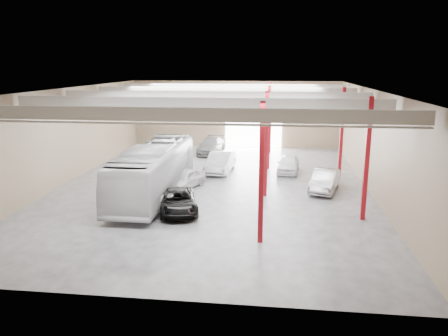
% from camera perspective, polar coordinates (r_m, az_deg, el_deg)
% --- Properties ---
extents(depot_shell, '(22.12, 32.12, 7.06)m').
position_cam_1_polar(depot_shell, '(31.49, -1.03, 6.63)').
color(depot_shell, '#444449').
rests_on(depot_shell, ground).
extents(coach_bus, '(2.93, 12.52, 3.49)m').
position_cam_1_polar(coach_bus, '(29.59, -9.13, -0.33)').
color(coach_bus, silver).
rests_on(coach_bus, ground).
extents(black_sedan, '(3.40, 5.17, 1.32)m').
position_cam_1_polar(black_sedan, '(26.39, -6.05, -4.36)').
color(black_sedan, black).
rests_on(black_sedan, ground).
extents(car_row_a, '(2.88, 4.32, 1.37)m').
position_cam_1_polar(car_row_a, '(31.41, -5.18, -1.41)').
color(car_row_a, silver).
rests_on(car_row_a, ground).
extents(car_row_b, '(2.21, 5.20, 1.67)m').
position_cam_1_polar(car_row_b, '(36.04, -0.47, 0.81)').
color(car_row_b, silver).
rests_on(car_row_b, ground).
extents(car_row_c, '(2.49, 5.36, 1.52)m').
position_cam_1_polar(car_row_c, '(43.70, -1.69, 2.92)').
color(car_row_c, slate).
rests_on(car_row_c, ground).
extents(car_right_near, '(2.69, 4.78, 1.49)m').
position_cam_1_polar(car_right_near, '(31.41, 13.03, -1.59)').
color(car_right_near, '#A6A6AA').
rests_on(car_right_near, ground).
extents(car_right_far, '(2.07, 4.31, 1.42)m').
position_cam_1_polar(car_right_far, '(36.29, 8.40, 0.55)').
color(car_right_far, white).
rests_on(car_right_far, ground).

